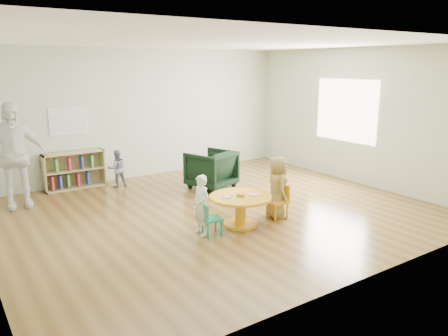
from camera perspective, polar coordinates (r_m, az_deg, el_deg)
name	(u,v)px	position (r m, az deg, el deg)	size (l,w,h in m)	color
room	(217,100)	(7.15, -0.92, 8.85)	(7.10, 7.00, 2.80)	brown
activity_table	(241,205)	(6.80, 2.18, -4.84)	(0.96, 0.96, 0.53)	orange
kid_chair_left	(209,218)	(6.43, -1.92, -6.56)	(0.31, 0.31, 0.50)	#178361
kid_chair_right	(279,200)	(7.21, 7.23, -4.17)	(0.32, 0.32, 0.56)	orange
bookshelf	(73,170)	(9.35, -19.08, -0.28)	(1.20, 0.30, 0.75)	#A08C59
alphabet_poster	(68,121)	(9.31, -19.67, 5.78)	(0.74, 0.01, 0.54)	white
armchair	(211,169)	(8.85, -1.68, -0.17)	(0.82, 0.84, 0.77)	black
child_left	(201,205)	(6.40, -3.03, -4.89)	(0.33, 0.22, 0.91)	white
child_right	(277,187)	(7.14, 6.90, -2.53)	(0.50, 0.33, 1.02)	gold
toddler	(117,169)	(9.16, -13.78, -0.07)	(0.38, 0.29, 0.78)	#191C40
adult_caretaker	(13,156)	(8.33, -25.82, 1.45)	(1.09, 0.45, 1.86)	white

